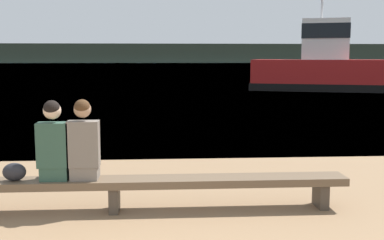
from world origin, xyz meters
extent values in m
plane|color=teal|center=(0.00, 126.36, 0.00)|extent=(240.00, 240.00, 0.00)
cube|color=#384233|center=(0.00, 168.12, 3.24)|extent=(600.00, 12.00, 6.49)
cube|color=brown|center=(-0.08, 3.25, 0.37)|extent=(5.97, 0.41, 0.10)
cube|color=#42382D|center=(2.61, 3.25, 0.16)|extent=(0.12, 0.35, 0.32)
cube|color=#42382D|center=(-0.08, 3.25, 0.16)|extent=(0.12, 0.35, 0.32)
cube|color=#2D4C3D|center=(-0.82, 3.30, 0.51)|extent=(0.34, 0.34, 0.17)
cube|color=#2D4C3D|center=(-0.82, 3.23, 0.87)|extent=(0.39, 0.22, 0.56)
sphere|color=beige|center=(-0.82, 3.23, 1.30)|extent=(0.22, 0.22, 0.22)
sphere|color=black|center=(-0.82, 3.21, 1.33)|extent=(0.20, 0.20, 0.20)
cube|color=#70665B|center=(-0.45, 3.30, 0.51)|extent=(0.34, 0.34, 0.17)
cube|color=#70665B|center=(-0.45, 3.23, 0.88)|extent=(0.39, 0.22, 0.58)
sphere|color=tan|center=(-0.45, 3.23, 1.32)|extent=(0.21, 0.21, 0.21)
sphere|color=#472D19|center=(-0.45, 3.21, 1.34)|extent=(0.20, 0.20, 0.20)
ellipsoid|color=#232328|center=(-1.31, 3.23, 0.54)|extent=(0.29, 0.18, 0.23)
cube|color=#A81919|center=(9.93, 25.57, 0.90)|extent=(8.32, 5.89, 1.80)
cube|color=black|center=(9.93, 25.57, 0.22)|extent=(8.51, 6.07, 0.43)
cube|color=silver|center=(10.29, 25.45, 2.98)|extent=(3.21, 2.90, 2.36)
cube|color=black|center=(10.29, 25.45, 3.46)|extent=(3.28, 2.99, 0.85)
camera|label=1|loc=(0.52, -2.76, 1.96)|focal=45.00mm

